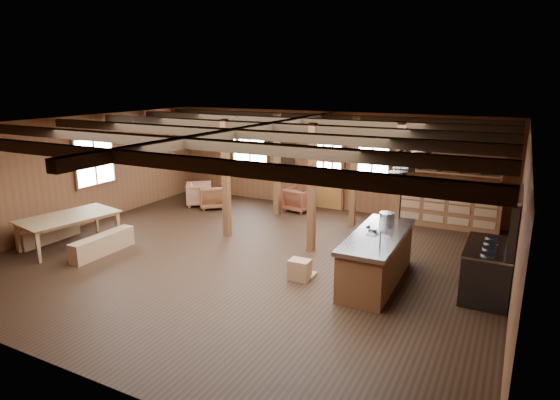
% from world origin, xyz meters
% --- Properties ---
extents(room, '(10.04, 9.04, 2.84)m').
position_xyz_m(room, '(0.00, 0.00, 1.40)').
color(room, black).
rests_on(room, ground).
extents(ceiling_joists, '(9.80, 8.82, 0.18)m').
position_xyz_m(ceiling_joists, '(0.00, 0.18, 2.68)').
color(ceiling_joists, black).
rests_on(ceiling_joists, ceiling).
extents(timber_posts, '(3.95, 2.35, 2.80)m').
position_xyz_m(timber_posts, '(0.52, 2.08, 1.40)').
color(timber_posts, '#442913').
rests_on(timber_posts, floor).
extents(back_door, '(1.02, 0.08, 2.15)m').
position_xyz_m(back_door, '(0.00, 4.45, 0.88)').
color(back_door, brown).
rests_on(back_door, floor).
extents(window_back_left, '(1.32, 0.06, 1.32)m').
position_xyz_m(window_back_left, '(-2.60, 4.46, 1.60)').
color(window_back_left, white).
rests_on(window_back_left, wall_back).
extents(window_back_right, '(1.02, 0.06, 1.32)m').
position_xyz_m(window_back_right, '(1.30, 4.46, 1.60)').
color(window_back_right, white).
rests_on(window_back_right, wall_back).
extents(window_left, '(0.14, 1.24, 1.32)m').
position_xyz_m(window_left, '(-4.96, 0.50, 1.60)').
color(window_left, white).
rests_on(window_left, wall_back).
extents(notice_boards, '(1.08, 0.03, 0.90)m').
position_xyz_m(notice_boards, '(-1.50, 4.46, 1.64)').
color(notice_boards, silver).
rests_on(notice_boards, wall_back).
extents(back_counter, '(2.55, 0.60, 2.45)m').
position_xyz_m(back_counter, '(3.40, 4.20, 0.60)').
color(back_counter, brown).
rests_on(back_counter, floor).
extents(pendant_lamps, '(1.86, 2.36, 0.66)m').
position_xyz_m(pendant_lamps, '(-2.25, 1.00, 2.25)').
color(pendant_lamps, '#2B2B2E').
rests_on(pendant_lamps, ceiling).
extents(pot_rack, '(0.33, 3.00, 0.44)m').
position_xyz_m(pot_rack, '(3.19, 0.36, 2.27)').
color(pot_rack, '#2B2B2E').
rests_on(pot_rack, ceiling).
extents(kitchen_island, '(0.92, 2.51, 1.20)m').
position_xyz_m(kitchen_island, '(2.74, 0.04, 0.48)').
color(kitchen_island, brown).
rests_on(kitchen_island, floor).
extents(step_stool, '(0.45, 0.32, 0.39)m').
position_xyz_m(step_stool, '(1.43, -0.52, 0.20)').
color(step_stool, olive).
rests_on(step_stool, floor).
extents(commercial_range, '(0.79, 1.53, 1.88)m').
position_xyz_m(commercial_range, '(4.65, 0.41, 0.62)').
color(commercial_range, '#2B2B2E').
rests_on(commercial_range, floor).
extents(dining_table, '(1.52, 2.23, 0.72)m').
position_xyz_m(dining_table, '(-3.90, -1.26, 0.36)').
color(dining_table, '#9C7647').
rests_on(dining_table, floor).
extents(bench_wall, '(0.28, 1.48, 0.41)m').
position_xyz_m(bench_wall, '(-4.65, -1.26, 0.20)').
color(bench_wall, olive).
rests_on(bench_wall, floor).
extents(bench_aisle, '(0.29, 1.56, 0.43)m').
position_xyz_m(bench_aisle, '(-2.92, -1.26, 0.22)').
color(bench_aisle, olive).
rests_on(bench_aisle, floor).
extents(armchair_a, '(1.03, 1.03, 0.67)m').
position_xyz_m(armchair_a, '(-2.99, 2.90, 0.34)').
color(armchair_a, brown).
rests_on(armchair_a, floor).
extents(armchair_b, '(0.82, 0.83, 0.66)m').
position_xyz_m(armchair_b, '(-0.60, 3.80, 0.33)').
color(armchair_b, brown).
rests_on(armchair_b, floor).
extents(armchair_c, '(1.04, 1.04, 0.68)m').
position_xyz_m(armchair_c, '(-3.52, 3.00, 0.34)').
color(armchair_c, '#9C6747').
rests_on(armchair_c, floor).
extents(counter_pot, '(0.30, 0.30, 0.18)m').
position_xyz_m(counter_pot, '(2.68, 0.88, 1.03)').
color(counter_pot, '#ACAEB3').
rests_on(counter_pot, kitchen_island).
extents(bowl, '(0.26, 0.26, 0.06)m').
position_xyz_m(bowl, '(2.59, 0.19, 0.97)').
color(bowl, silver).
rests_on(bowl, kitchen_island).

